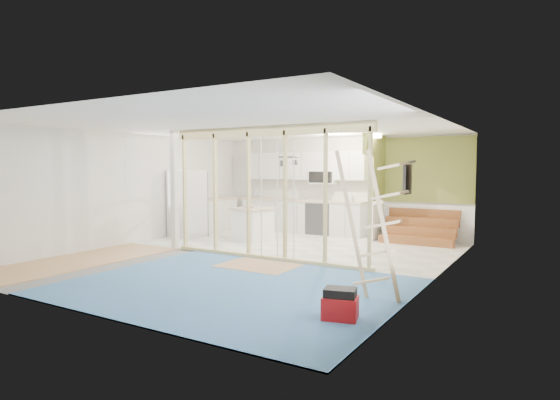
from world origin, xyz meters
The scene contains 17 objects.
room centered at (0.00, 0.00, 1.30)m, with size 7.01×8.01×2.61m.
floor_overlays centered at (0.07, 0.06, 0.01)m, with size 7.00×8.00×0.03m.
stud_frame centered at (-0.22, 0.00, 1.58)m, with size 4.66×0.14×2.60m.
base_cabinets centered at (-1.61, 3.36, 0.47)m, with size 4.45×2.24×0.93m.
upper_cabinets centered at (-0.84, 3.82, 1.82)m, with size 3.60×0.41×0.85m.
green_partition centered at (2.04, 3.66, 0.94)m, with size 2.25×1.51×2.60m.
pot_rack centered at (-0.31, 1.89, 2.00)m, with size 0.52×0.52×0.72m.
sheathing_panel centered at (3.48, -2.00, 1.30)m, with size 0.02×4.00×2.60m, color tan.
electrical_panel centered at (3.43, -1.40, 1.65)m, with size 0.04×0.30×0.40m, color #3D3D42.
ceiling_light centered at (1.40, 3.00, 2.54)m, with size 0.32×0.32×0.08m, color #FFEABF.
fridge centered at (-3.03, 1.42, 0.86)m, with size 0.83×0.80×1.73m.
island centered at (-1.26, 1.82, 0.41)m, with size 1.00×1.00×0.82m.
bowl centered at (-1.26, 1.68, 0.86)m, with size 0.28×0.28×0.07m, color silver.
soap_bottle_a centered at (-2.50, 3.76, 1.07)m, with size 0.11×0.11×0.29m, color #A5A7B8.
soap_bottle_b centered at (0.60, 3.59, 1.03)m, with size 0.09×0.09×0.20m, color silver.
toolbox centered at (3.00, -2.60, 0.19)m, with size 0.47×0.40×0.39m.
ladder centered at (3.03, -1.66, 1.04)m, with size 1.07×0.24×2.03m.
Camera 1 is at (5.18, -7.61, 1.81)m, focal length 30.00 mm.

